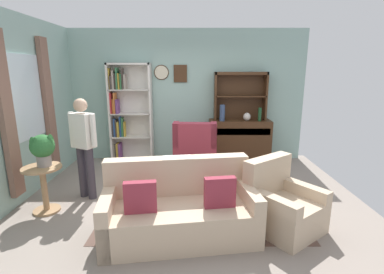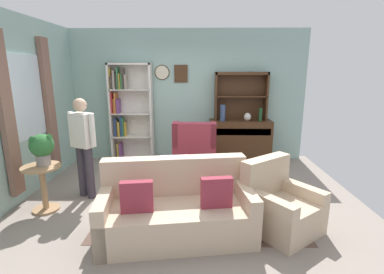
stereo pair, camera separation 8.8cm
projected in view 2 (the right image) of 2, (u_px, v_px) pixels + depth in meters
The scene contains 18 objects.
ground_plane at pixel (185, 200), 4.44m from camera, with size 5.40×4.60×0.02m, color gray.
wall_back at pixel (189, 96), 6.18m from camera, with size 5.00×0.09×2.80m.
wall_left at pixel (15, 109), 4.20m from camera, with size 0.16×4.20×2.80m.
area_rug at pixel (198, 208), 4.15m from camera, with size 2.72×1.85×0.01m, color brown.
bookshelf at pixel (128, 112), 6.10m from camera, with size 0.90×0.30×2.10m.
sideboard at pixel (240, 139), 6.11m from camera, with size 1.30×0.45×0.92m.
sideboard_hutch at pixel (241, 89), 5.97m from camera, with size 1.10×0.26×1.00m.
vase_tall at pixel (223, 113), 5.91m from camera, with size 0.11×0.11×0.34m, color #33476B.
vase_round at pixel (247, 117), 5.93m from camera, with size 0.15×0.15×0.17m, color beige.
bottle_wine at pixel (260, 114), 5.89m from camera, with size 0.07×0.07×0.28m, color #194223.
couch_floral at pixel (177, 210), 3.44m from camera, with size 1.90×1.09×0.90m.
armchair_floral at pixel (280, 208), 3.56m from camera, with size 1.07×1.07×0.88m.
wingback_chair at pixel (195, 156), 5.38m from camera, with size 0.82×0.83×1.05m.
plant_stand at pixel (43, 183), 4.01m from camera, with size 0.52×0.52×0.67m.
potted_plant_large at pixel (42, 147), 3.92m from camera, with size 0.32×0.32×0.45m.
person_reading at pixel (83, 141), 4.33m from camera, with size 0.50×0.33×1.56m.
coffee_table at pixel (191, 177), 4.38m from camera, with size 0.80×0.50×0.42m.
book_stack at pixel (199, 171), 4.33m from camera, with size 0.23×0.13×0.11m.
Camera 2 is at (0.17, -4.09, 1.98)m, focal length 26.62 mm.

